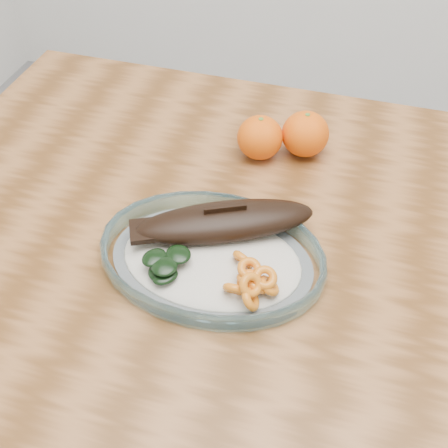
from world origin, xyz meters
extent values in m
plane|color=slate|center=(0.00, 0.00, 0.00)|extent=(3.00, 3.00, 0.00)
cube|color=#5A3415|center=(0.00, 0.00, 0.73)|extent=(1.20, 0.80, 0.04)
cylinder|color=brown|center=(-0.54, 0.34, 0.35)|extent=(0.06, 0.06, 0.71)
ellipsoid|color=white|center=(-0.08, -0.08, 0.76)|extent=(0.57, 0.41, 0.01)
torus|color=#90CDDE|center=(-0.08, -0.08, 0.77)|extent=(0.57, 0.57, 0.03)
ellipsoid|color=white|center=(-0.08, -0.08, 0.77)|extent=(0.51, 0.36, 0.02)
ellipsoid|color=black|center=(-0.07, -0.03, 0.80)|extent=(0.26, 0.18, 0.04)
ellipsoid|color=black|center=(-0.07, -0.03, 0.79)|extent=(0.22, 0.15, 0.02)
cube|color=black|center=(-0.17, -0.08, 0.80)|extent=(0.06, 0.06, 0.01)
cube|color=black|center=(-0.07, -0.03, 0.82)|extent=(0.06, 0.03, 0.02)
torus|color=#C9700E|center=(-0.03, -0.09, 0.79)|extent=(0.04, 0.04, 0.04)
torus|color=#C9700E|center=(0.00, -0.12, 0.79)|extent=(0.04, 0.04, 0.03)
torus|color=#C9700E|center=(-0.01, -0.12, 0.79)|extent=(0.04, 0.05, 0.03)
torus|color=#C9700E|center=(0.00, -0.15, 0.79)|extent=(0.04, 0.05, 0.04)
torus|color=#C9700E|center=(-0.03, -0.14, 0.79)|extent=(0.04, 0.03, 0.04)
torus|color=#C9700E|center=(-0.01, -0.12, 0.79)|extent=(0.04, 0.04, 0.04)
torus|color=#C9700E|center=(0.01, -0.12, 0.79)|extent=(0.04, 0.05, 0.04)
torus|color=#C9700E|center=(-0.02, -0.11, 0.81)|extent=(0.05, 0.05, 0.02)
torus|color=#C9700E|center=(-0.01, -0.14, 0.81)|extent=(0.04, 0.04, 0.03)
torus|color=#C9700E|center=(0.01, -0.12, 0.81)|extent=(0.05, 0.05, 0.02)
ellipsoid|color=black|center=(-0.13, -0.13, 0.79)|extent=(0.04, 0.04, 0.01)
ellipsoid|color=black|center=(-0.12, -0.14, 0.79)|extent=(0.04, 0.04, 0.01)
ellipsoid|color=black|center=(-0.12, -0.14, 0.79)|extent=(0.04, 0.04, 0.01)
ellipsoid|color=black|center=(-0.11, -0.11, 0.80)|extent=(0.05, 0.05, 0.01)
ellipsoid|color=black|center=(-0.14, -0.12, 0.80)|extent=(0.04, 0.05, 0.01)
ellipsoid|color=black|center=(-0.13, -0.13, 0.80)|extent=(0.04, 0.04, 0.01)
sphere|color=#E24304|center=(-0.07, 0.17, 0.79)|extent=(0.08, 0.08, 0.08)
sphere|color=#E24304|center=(0.00, 0.20, 0.79)|extent=(0.08, 0.08, 0.08)
camera|label=1|loc=(0.09, -0.57, 1.35)|focal=45.00mm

